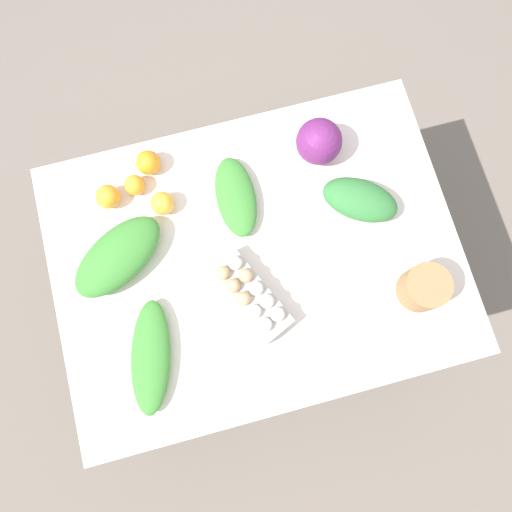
{
  "coord_description": "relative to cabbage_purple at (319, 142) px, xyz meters",
  "views": [
    {
      "loc": [
        -0.09,
        -0.33,
        2.31
      ],
      "look_at": [
        0.0,
        0.0,
        0.78
      ],
      "focal_mm": 35.0,
      "sensor_mm": 36.0,
      "label": 1
    }
  ],
  "objects": [
    {
      "name": "greens_bunch_kale",
      "position": [
        -0.3,
        -0.1,
        -0.04
      ],
      "size": [
        0.14,
        0.28,
        0.06
      ],
      "primitive_type": "ellipsoid",
      "rotation": [
        0.0,
        0.0,
        1.53
      ],
      "color": "#3D8433",
      "rests_on": "dining_table"
    },
    {
      "name": "orange_2",
      "position": [
        -0.7,
        0.01,
        -0.04
      ],
      "size": [
        0.08,
        0.08,
        0.08
      ],
      "primitive_type": "sphere",
      "color": "orange",
      "rests_on": "dining_table"
    },
    {
      "name": "orange_1",
      "position": [
        -0.53,
        -0.06,
        -0.04
      ],
      "size": [
        0.08,
        0.08,
        0.08
      ],
      "primitive_type": "sphere",
      "color": "#F9A833",
      "rests_on": "dining_table"
    },
    {
      "name": "ground_plane",
      "position": [
        -0.29,
        -0.3,
        -0.83
      ],
      "size": [
        8.0,
        8.0,
        0.0
      ],
      "primitive_type": "plane",
      "color": "#70665B"
    },
    {
      "name": "orange_3",
      "position": [
        -0.55,
        0.09,
        -0.03
      ],
      "size": [
        0.08,
        0.08,
        0.08
      ],
      "primitive_type": "sphere",
      "color": "orange",
      "rests_on": "dining_table"
    },
    {
      "name": "cabbage_purple",
      "position": [
        0.0,
        0.0,
        0.0
      ],
      "size": [
        0.15,
        0.15,
        0.15
      ],
      "primitive_type": "sphere",
      "color": "#6B2366",
      "rests_on": "dining_table"
    },
    {
      "name": "greens_bunch_dandelion",
      "position": [
        -0.67,
        -0.52,
        -0.04
      ],
      "size": [
        0.2,
        0.36,
        0.06
      ],
      "primitive_type": "ellipsoid",
      "rotation": [
        0.0,
        0.0,
        4.47
      ],
      "color": "#3D8433",
      "rests_on": "dining_table"
    },
    {
      "name": "paper_bag",
      "position": [
        0.18,
        -0.53,
        -0.02
      ],
      "size": [
        0.14,
        0.14,
        0.12
      ],
      "primitive_type": "cylinder",
      "color": "#997047",
      "rests_on": "dining_table"
    },
    {
      "name": "orange_0",
      "position": [
        -0.61,
        0.02,
        -0.04
      ],
      "size": [
        0.07,
        0.07,
        0.07
      ],
      "primitive_type": "sphere",
      "color": "orange",
      "rests_on": "dining_table"
    },
    {
      "name": "greens_bunch_chard",
      "position": [
        -0.7,
        -0.2,
        -0.03
      ],
      "size": [
        0.36,
        0.31,
        0.1
      ],
      "primitive_type": "ellipsoid",
      "rotation": [
        0.0,
        0.0,
        3.68
      ],
      "color": "#3D8433",
      "rests_on": "dining_table"
    },
    {
      "name": "dining_table",
      "position": [
        -0.29,
        -0.3,
        -0.17
      ],
      "size": [
        1.3,
        0.96,
        0.76
      ],
      "color": "silver",
      "rests_on": "ground_plane"
    },
    {
      "name": "greens_bunch_beet_tops",
      "position": [
        0.08,
        -0.21,
        -0.03
      ],
      "size": [
        0.28,
        0.25,
        0.1
      ],
      "primitive_type": "ellipsoid",
      "rotation": [
        0.0,
        0.0,
        5.69
      ],
      "color": "#337538",
      "rests_on": "dining_table"
    },
    {
      "name": "egg_carton",
      "position": [
        -0.34,
        -0.42,
        -0.03
      ],
      "size": [
        0.22,
        0.31,
        0.09
      ],
      "rotation": [
        0.0,
        0.0,
        5.14
      ],
      "color": "#A8A8A3",
      "rests_on": "dining_table"
    }
  ]
}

